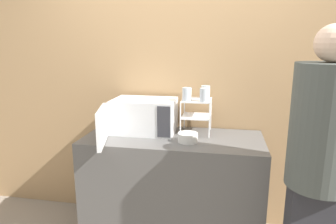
{
  "coord_description": "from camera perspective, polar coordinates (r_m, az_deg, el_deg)",
  "views": [
    {
      "loc": [
        0.4,
        -2.0,
        1.66
      ],
      "look_at": [
        -0.05,
        0.36,
        1.12
      ],
      "focal_mm": 32.0,
      "sensor_mm": 36.0,
      "label": 1
    }
  ],
  "objects": [
    {
      "name": "microwave",
      "position": [
        2.58,
        -4.93,
        -0.79
      ],
      "size": [
        0.56,
        0.77,
        0.29
      ],
      "color": "silver",
      "rests_on": "counter"
    },
    {
      "name": "counter",
      "position": [
        2.65,
        0.96,
        -14.22
      ],
      "size": [
        1.46,
        0.65,
        0.91
      ],
      "color": "#595654",
      "rests_on": "ground_plane"
    },
    {
      "name": "dish_rack",
      "position": [
        2.55,
        5.42,
        0.61
      ],
      "size": [
        0.25,
        0.25,
        0.29
      ],
      "color": "white",
      "rests_on": "counter"
    },
    {
      "name": "glass_back_right",
      "position": [
        2.59,
        7.16,
        3.82
      ],
      "size": [
        0.08,
        0.08,
        0.11
      ],
      "color": "silver",
      "rests_on": "dish_rack"
    },
    {
      "name": "person",
      "position": [
        2.04,
        27.03,
        -7.89
      ],
      "size": [
        0.39,
        0.39,
        1.77
      ],
      "color": "#2D2D33",
      "rests_on": "ground_plane"
    },
    {
      "name": "bowl",
      "position": [
        2.35,
        3.79,
        -4.88
      ],
      "size": [
        0.16,
        0.16,
        0.07
      ],
      "color": "silver",
      "rests_on": "counter"
    },
    {
      "name": "glass_front_right",
      "position": [
        2.44,
        6.94,
        3.26
      ],
      "size": [
        0.08,
        0.08,
        0.11
      ],
      "color": "silver",
      "rests_on": "dish_rack"
    },
    {
      "name": "wall_back",
      "position": [
        2.74,
        2.32,
        5.23
      ],
      "size": [
        8.0,
        0.06,
        2.6
      ],
      "color": "tan",
      "rests_on": "ground_plane"
    },
    {
      "name": "glass_front_left",
      "position": [
        2.46,
        3.61,
        3.42
      ],
      "size": [
        0.08,
        0.08,
        0.11
      ],
      "color": "silver",
      "rests_on": "dish_rack"
    }
  ]
}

